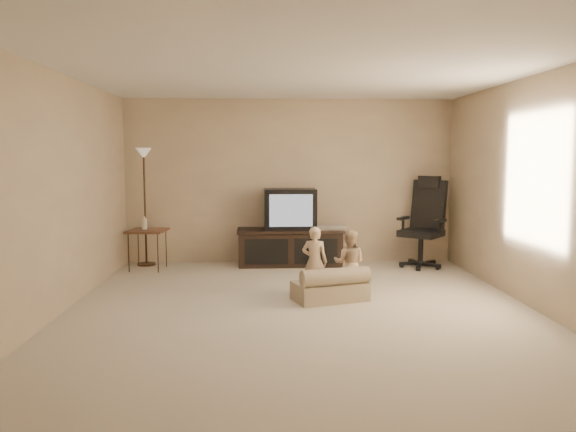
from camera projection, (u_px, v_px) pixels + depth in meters
name	position (u px, v px, depth m)	size (l,w,h in m)	color
floor	(300.00, 309.00, 6.01)	(5.50, 5.50, 0.00)	#B8A792
room_shell	(301.00, 167.00, 5.85)	(5.50, 5.50, 5.50)	white
tv_stand	(290.00, 233.00, 8.44)	(1.62, 0.62, 1.15)	black
office_chair	(423.00, 234.00, 8.29)	(0.87, 0.87, 1.34)	black
side_table	(147.00, 231.00, 8.08)	(0.58, 0.58, 0.79)	brown
floor_lamp	(144.00, 180.00, 8.32)	(0.27, 0.27, 1.76)	#312215
child_sofa	(331.00, 287.00, 6.34)	(0.91, 0.69, 0.40)	tan
toddler_left	(315.00, 262.00, 6.54)	(0.30, 0.22, 0.82)	#DDB48A
toddler_right	(349.00, 263.00, 6.59)	(0.38, 0.21, 0.77)	#DDB48A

